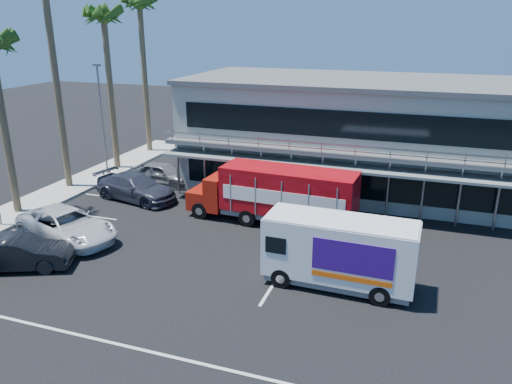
% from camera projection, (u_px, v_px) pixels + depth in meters
% --- Properties ---
extents(ground, '(120.00, 120.00, 0.00)m').
position_uv_depth(ground, '(232.00, 276.00, 22.45)').
color(ground, black).
rests_on(ground, ground).
extents(building, '(22.40, 12.00, 7.30)m').
position_uv_depth(building, '(354.00, 133.00, 33.67)').
color(building, gray).
rests_on(building, ground).
extents(curb_strip, '(3.00, 32.00, 0.16)m').
position_uv_depth(curb_strip, '(52.00, 196.00, 32.43)').
color(curb_strip, '#A5A399').
rests_on(curb_strip, ground).
extents(palm_e, '(2.80, 2.80, 12.25)m').
position_uv_depth(palm_e, '(104.00, 25.00, 35.17)').
color(palm_e, brown).
rests_on(palm_e, ground).
extents(palm_f, '(2.80, 2.80, 13.25)m').
position_uv_depth(palm_f, '(140.00, 13.00, 39.91)').
color(palm_f, brown).
rests_on(palm_f, ground).
extents(light_pole_far, '(0.50, 0.25, 8.09)m').
position_uv_depth(light_pole_far, '(102.00, 116.00, 35.20)').
color(light_pole_far, gray).
rests_on(light_pole_far, ground).
extents(red_truck, '(9.78, 2.86, 3.25)m').
position_uv_depth(red_truck, '(277.00, 194.00, 27.67)').
color(red_truck, maroon).
rests_on(red_truck, ground).
extents(white_van, '(6.38, 2.33, 3.09)m').
position_uv_depth(white_van, '(339.00, 251.00, 21.08)').
color(white_van, silver).
rests_on(white_van, ground).
extents(parked_car_b, '(4.97, 3.34, 1.55)m').
position_uv_depth(parked_car_b, '(19.00, 253.00, 22.91)').
color(parked_car_b, black).
rests_on(parked_car_b, ground).
extents(parked_car_c, '(6.44, 4.30, 1.64)m').
position_uv_depth(parked_car_c, '(67.00, 225.00, 25.84)').
color(parked_car_c, silver).
rests_on(parked_car_c, ground).
extents(parked_car_d, '(6.00, 3.42, 1.64)m').
position_uv_depth(parked_car_d, '(136.00, 187.00, 31.71)').
color(parked_car_d, '#2C2E3B').
rests_on(parked_car_d, ground).
extents(parked_car_e, '(4.60, 2.02, 1.54)m').
position_uv_depth(parked_car_e, '(163.00, 173.00, 34.79)').
color(parked_car_e, slate).
rests_on(parked_car_e, ground).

